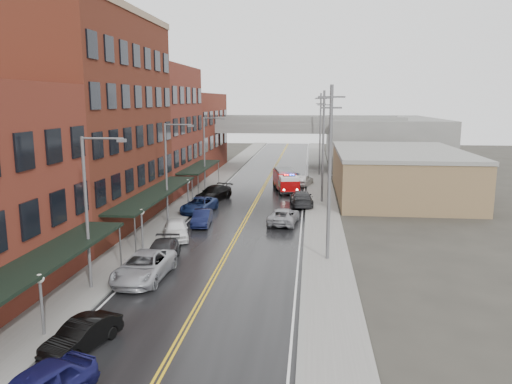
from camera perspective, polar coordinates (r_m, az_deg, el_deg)
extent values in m
plane|color=#2D2B26|center=(22.42, -10.45, -19.10)|extent=(220.00, 220.00, 0.00)
cube|color=black|center=(50.19, -0.62, -2.18)|extent=(11.00, 160.00, 0.02)
cube|color=slate|center=(51.55, -8.70, -1.89)|extent=(3.00, 160.00, 0.15)
cube|color=slate|center=(49.85, 7.75, -2.29)|extent=(3.00, 160.00, 0.15)
cube|color=gray|center=(51.15, -6.92, -1.94)|extent=(0.30, 160.00, 0.15)
cube|color=gray|center=(49.83, 5.85, -2.26)|extent=(0.30, 160.00, 0.15)
cube|color=#531F16|center=(45.89, -18.62, 7.43)|extent=(9.00, 20.00, 18.00)
cube|color=maroon|center=(62.26, -11.77, 7.02)|extent=(9.00, 15.00, 15.00)
cube|color=maroon|center=(79.15, -7.81, 6.74)|extent=(9.00, 20.00, 12.00)
cube|color=olive|center=(60.08, 15.91, 1.93)|extent=(14.00, 22.00, 5.00)
cube|color=slate|center=(89.71, 14.10, 5.67)|extent=(18.00, 30.00, 8.00)
cube|color=black|center=(27.49, -23.47, -7.34)|extent=(2.60, 16.00, 0.18)
cylinder|color=slate|center=(33.97, -15.24, -6.15)|extent=(0.10, 0.10, 3.00)
cube|color=black|center=(44.45, -11.37, -0.11)|extent=(2.60, 18.00, 0.18)
cylinder|color=slate|center=(36.48, -13.64, -4.93)|extent=(0.10, 0.10, 3.00)
cylinder|color=slate|center=(52.56, -7.30, -0.03)|extent=(0.10, 0.10, 3.00)
cube|color=black|center=(61.15, -6.43, 2.88)|extent=(2.60, 13.00, 0.18)
cylinder|color=slate|center=(55.24, -6.62, 0.49)|extent=(0.10, 0.10, 3.00)
cylinder|color=slate|center=(67.04, -4.30, 2.29)|extent=(0.10, 0.10, 3.00)
cylinder|color=#59595B|center=(25.87, -23.26, -12.21)|extent=(0.14, 0.14, 2.80)
sphere|color=silver|center=(25.35, -23.51, -9.06)|extent=(0.44, 0.44, 0.44)
cylinder|color=#59595B|center=(37.98, -12.89, -4.44)|extent=(0.14, 0.14, 2.80)
sphere|color=silver|center=(37.63, -12.98, -2.24)|extent=(0.44, 0.44, 0.44)
cylinder|color=#59595B|center=(51.06, -7.77, -0.47)|extent=(0.14, 0.14, 2.80)
sphere|color=silver|center=(50.80, -7.81, 1.19)|extent=(0.44, 0.44, 0.44)
cylinder|color=#59595B|center=(30.21, -18.79, -2.52)|extent=(0.18, 0.18, 9.00)
cylinder|color=#59595B|center=(29.08, -17.15, 5.87)|extent=(2.40, 0.12, 0.12)
cube|color=#59595B|center=(28.67, -15.11, 5.71)|extent=(0.50, 0.22, 0.18)
cylinder|color=#59595B|center=(44.95, -10.21, 1.98)|extent=(0.18, 0.18, 9.00)
cylinder|color=#59595B|center=(44.20, -8.89, 7.62)|extent=(2.40, 0.12, 0.12)
cube|color=#59595B|center=(43.93, -7.49, 7.51)|extent=(0.50, 0.22, 0.18)
cylinder|color=#59595B|center=(60.33, -5.92, 4.22)|extent=(0.18, 0.18, 9.00)
cylinder|color=#59595B|center=(59.78, -4.86, 8.41)|extent=(2.40, 0.12, 0.12)
cube|color=#59595B|center=(59.58, -3.81, 8.32)|extent=(0.50, 0.22, 0.18)
cylinder|color=#59595B|center=(34.01, 8.40, 1.90)|extent=(0.24, 0.24, 12.00)
cube|color=#59595B|center=(33.64, 8.64, 10.69)|extent=(1.80, 0.12, 0.12)
cube|color=#59595B|center=(33.64, 8.60, 9.50)|extent=(1.40, 0.12, 0.12)
cylinder|color=#59595B|center=(53.86, 7.67, 5.04)|extent=(0.24, 0.24, 12.00)
cube|color=#59595B|center=(53.63, 7.81, 10.58)|extent=(1.80, 0.12, 0.12)
cube|color=#59595B|center=(53.63, 7.79, 9.84)|extent=(1.40, 0.12, 0.12)
cylinder|color=#59595B|center=(73.80, 7.34, 6.49)|extent=(0.24, 0.24, 12.00)
cube|color=#59595B|center=(73.63, 7.43, 10.53)|extent=(1.80, 0.12, 0.12)
cube|color=#59595B|center=(73.63, 7.42, 9.99)|extent=(1.40, 0.12, 0.12)
cube|color=slate|center=(80.94, 2.13, 7.45)|extent=(40.00, 10.00, 1.50)
cube|color=slate|center=(82.76, -5.54, 4.87)|extent=(1.60, 8.00, 6.00)
cube|color=slate|center=(81.17, 9.90, 4.65)|extent=(1.60, 8.00, 6.00)
cube|color=#950608|center=(61.87, 3.26, 1.51)|extent=(3.21, 5.29, 1.88)
cube|color=#950608|center=(58.51, 3.78, 0.72)|extent=(2.67, 2.74, 1.34)
cube|color=silver|center=(58.37, 3.79, 1.59)|extent=(2.53, 2.54, 0.45)
cube|color=black|center=(58.64, 3.75, 1.01)|extent=(2.51, 1.87, 0.72)
cube|color=slate|center=(61.72, 3.27, 2.50)|extent=(2.91, 4.89, 0.27)
cube|color=black|center=(58.32, 3.79, 1.87)|extent=(1.46, 0.54, 0.13)
sphere|color=#FF0C0C|center=(58.23, 3.31, 1.94)|extent=(0.18, 0.18, 0.18)
sphere|color=#1933FF|center=(58.39, 4.27, 1.95)|extent=(0.18, 0.18, 0.18)
cylinder|color=black|center=(58.39, 2.83, 0.04)|extent=(0.94, 0.49, 0.90)
cylinder|color=black|center=(58.71, 4.73, 0.07)|extent=(0.94, 0.49, 0.90)
cylinder|color=black|center=(61.45, 2.40, 0.57)|extent=(0.94, 0.49, 0.90)
cylinder|color=black|center=(61.75, 4.22, 0.60)|extent=(0.94, 0.49, 0.90)
cylinder|color=black|center=(63.64, 2.13, 0.91)|extent=(0.94, 0.49, 0.90)
cylinder|color=black|center=(63.93, 3.88, 0.94)|extent=(0.94, 0.49, 0.90)
imported|color=black|center=(24.43, -19.26, -15.16)|extent=(2.54, 4.32, 1.34)
imported|color=#A1A3A9|center=(32.05, -12.67, -8.31)|extent=(2.91, 5.98, 1.64)
imported|color=#262629|center=(34.93, -10.74, -6.82)|extent=(2.51, 5.19, 1.46)
imported|color=white|center=(40.59, -9.14, -4.22)|extent=(3.11, 5.04, 1.60)
imported|color=black|center=(44.62, -6.20, -2.95)|extent=(1.82, 4.33, 1.39)
imported|color=navy|center=(49.72, -6.52, -1.50)|extent=(3.23, 5.71, 1.50)
imported|color=black|center=(55.56, -4.86, -0.14)|extent=(3.97, 6.03, 1.62)
imported|color=gray|center=(45.03, 3.19, -2.76)|extent=(2.90, 5.34, 1.42)
imported|color=#28282B|center=(52.70, 5.19, -0.72)|extent=(2.78, 5.79, 1.63)
imported|color=white|center=(65.20, 5.43, 1.41)|extent=(2.93, 4.98, 1.59)
imported|color=black|center=(67.25, 4.26, 1.63)|extent=(2.33, 4.50, 1.41)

